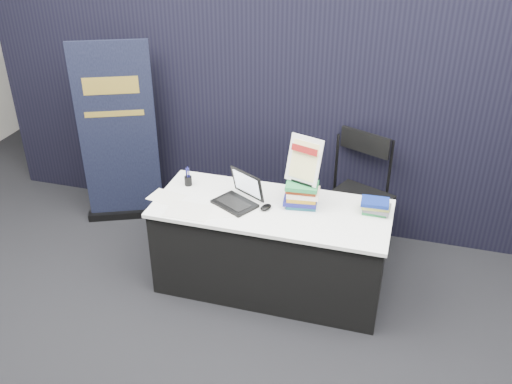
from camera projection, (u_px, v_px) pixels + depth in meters
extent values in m
plane|color=black|center=(251.00, 330.00, 4.24)|extent=(8.00, 8.00, 0.00)
cube|color=black|center=(303.00, 103.00, 4.98)|extent=(6.00, 0.08, 2.40)
cube|color=black|center=(271.00, 249.00, 4.52)|extent=(1.76, 0.71, 0.72)
cube|color=white|center=(271.00, 209.00, 4.33)|extent=(1.80, 0.75, 0.03)
cube|color=black|center=(235.00, 204.00, 4.35)|extent=(0.38, 0.35, 0.02)
cube|color=black|center=(239.00, 183.00, 4.38)|extent=(0.30, 0.20, 0.22)
cube|color=white|center=(239.00, 184.00, 4.37)|extent=(0.25, 0.17, 0.17)
ellipsoid|color=black|center=(266.00, 207.00, 4.29)|extent=(0.10, 0.12, 0.03)
cube|color=silver|center=(166.00, 197.00, 4.45)|extent=(0.29, 0.23, 0.00)
cube|color=silver|center=(188.00, 211.00, 4.27)|extent=(0.34, 0.25, 0.00)
cube|color=silver|center=(222.00, 211.00, 4.28)|extent=(0.34, 0.30, 0.00)
cylinder|color=black|center=(188.00, 181.00, 4.61)|extent=(0.07, 0.07, 0.08)
cube|color=#1A5665|center=(301.00, 203.00, 4.34)|extent=(0.25, 0.20, 0.03)
cube|color=navy|center=(301.00, 200.00, 4.32)|extent=(0.25, 0.20, 0.03)
cube|color=#BF891B|center=(302.00, 196.00, 4.31)|extent=(0.25, 0.20, 0.03)
cube|color=beige|center=(302.00, 193.00, 4.29)|extent=(0.25, 0.20, 0.03)
cube|color=maroon|center=(302.00, 189.00, 4.28)|extent=(0.25, 0.20, 0.03)
cube|color=#1F763C|center=(302.00, 185.00, 4.26)|extent=(0.25, 0.20, 0.03)
cube|color=#1F763C|center=(376.00, 211.00, 4.25)|extent=(0.20, 0.15, 0.03)
cube|color=#55555A|center=(376.00, 208.00, 4.23)|extent=(0.20, 0.15, 0.03)
cube|color=#A4AA44|center=(376.00, 205.00, 4.22)|extent=(0.20, 0.15, 0.03)
cube|color=navy|center=(377.00, 202.00, 4.20)|extent=(0.20, 0.15, 0.03)
cube|color=black|center=(302.00, 183.00, 4.23)|extent=(0.17, 0.07, 0.01)
cylinder|color=black|center=(296.00, 164.00, 4.27)|extent=(0.04, 0.09, 0.26)
cylinder|color=black|center=(314.00, 167.00, 4.24)|extent=(0.04, 0.09, 0.26)
cube|color=white|center=(304.00, 160.00, 4.19)|extent=(0.29, 0.18, 0.35)
cube|color=#F6EC99|center=(304.00, 161.00, 4.19)|extent=(0.23, 0.14, 0.28)
cube|color=maroon|center=(304.00, 150.00, 4.14)|extent=(0.21, 0.08, 0.05)
cube|color=black|center=(127.00, 214.00, 5.59)|extent=(0.71, 0.39, 0.07)
cube|color=black|center=(118.00, 135.00, 5.19)|extent=(0.65, 0.31, 1.74)
cube|color=gold|center=(111.00, 86.00, 4.94)|extent=(0.44, 0.20, 0.16)
cube|color=gold|center=(114.00, 114.00, 5.07)|extent=(0.48, 0.21, 0.05)
cylinder|color=black|center=(324.00, 238.00, 4.83)|extent=(0.02, 0.02, 0.52)
cylinder|color=black|center=(378.00, 247.00, 4.72)|extent=(0.02, 0.02, 0.52)
cylinder|color=black|center=(333.00, 211.00, 5.22)|extent=(0.02, 0.02, 0.52)
cylinder|color=black|center=(383.00, 218.00, 5.10)|extent=(0.02, 0.02, 0.52)
cube|color=black|center=(357.00, 200.00, 4.83)|extent=(0.63, 0.63, 0.05)
cube|color=black|center=(365.00, 142.00, 4.81)|extent=(0.43, 0.21, 0.18)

